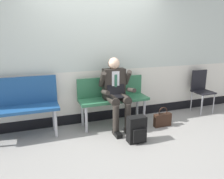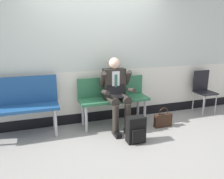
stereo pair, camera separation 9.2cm
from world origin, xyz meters
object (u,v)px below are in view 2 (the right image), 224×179
at_px(person_seated, 116,91).
at_px(handbag, 163,120).
at_px(bench_with_person, 113,96).
at_px(bench_empty, 19,102).
at_px(backpack, 136,130).
at_px(folding_chair, 203,88).

relative_size(person_seated, handbag, 3.40).
bearing_deg(bench_with_person, bench_empty, 179.62).
height_order(bench_empty, backpack, bench_empty).
distance_m(bench_empty, person_seated, 1.65).
bearing_deg(handbag, bench_with_person, 151.85).
xyz_separation_m(bench_empty, handbag, (2.46, -0.46, -0.46)).
bearing_deg(folding_chair, handbag, -160.17).
xyz_separation_m(backpack, handbag, (0.73, 0.39, -0.08)).
bearing_deg(handbag, backpack, -151.92).
relative_size(backpack, handbag, 1.14).
bearing_deg(folding_chair, backpack, -156.98).
height_order(handbag, folding_chair, folding_chair).
bearing_deg(handbag, folding_chair, 19.83).
xyz_separation_m(bench_with_person, backpack, (0.10, -0.83, -0.35)).
xyz_separation_m(bench_empty, person_seated, (1.63, -0.21, 0.10)).
relative_size(bench_with_person, bench_empty, 1.03).
distance_m(bench_empty, handbag, 2.55).
relative_size(bench_empty, folding_chair, 1.38).
bearing_deg(bench_empty, folding_chair, -0.17).
relative_size(bench_empty, handbag, 3.34).
distance_m(bench_with_person, backpack, 0.91).
xyz_separation_m(bench_empty, folding_chair, (3.70, -0.01, -0.05)).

